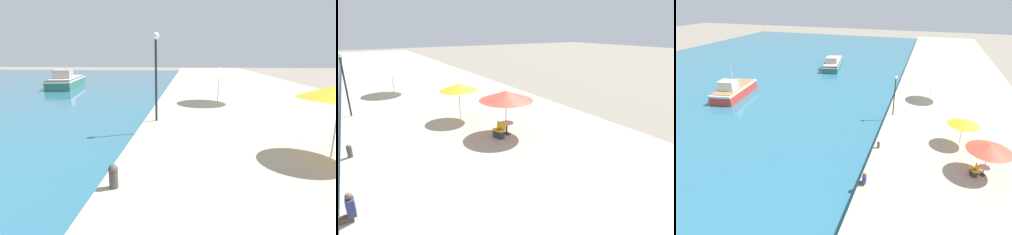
% 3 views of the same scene
% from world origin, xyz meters
% --- Properties ---
extents(quay_promenade, '(16.00, 90.00, 0.68)m').
position_xyz_m(quay_promenade, '(8.00, 37.00, 0.34)').
color(quay_promenade, '#B2A893').
rests_on(quay_promenade, ground_plane).
extents(fishing_boat_mid, '(4.86, 10.27, 4.05)m').
position_xyz_m(fishing_boat_mid, '(-13.69, 41.39, 0.84)').
color(fishing_boat_mid, '#33705B').
rests_on(fishing_boat_mid, water_basin).
extents(cafe_umbrella_striped, '(3.58, 3.58, 2.58)m').
position_xyz_m(cafe_umbrella_striped, '(4.52, 27.39, 2.94)').
color(cafe_umbrella_striped, '#B7B7B7').
rests_on(cafe_umbrella_striped, quay_promenade).
extents(mooring_bollard, '(0.26, 0.26, 0.65)m').
position_xyz_m(mooring_bollard, '(0.45, 14.17, 1.03)').
color(mooring_bollard, '#4C4742').
rests_on(mooring_bollard, quay_promenade).
extents(lamppost, '(0.36, 0.36, 4.56)m').
position_xyz_m(lamppost, '(0.67, 21.56, 3.77)').
color(lamppost, '#232328').
rests_on(lamppost, quay_promenade).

